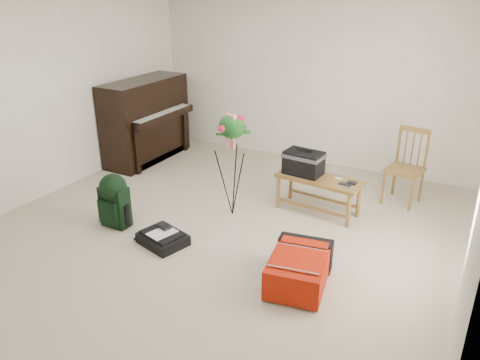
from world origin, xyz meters
The scene contains 10 objects.
floor centered at (0.00, 0.00, 0.00)m, with size 5.00×5.50×0.01m, color beige.
wall_back centered at (0.00, 2.75, 1.25)m, with size 5.00×0.04×2.50m, color white.
wall_left centered at (-2.50, 0.00, 1.25)m, with size 0.04×5.50×2.50m, color white.
piano centered at (-2.19, 1.60, 0.60)m, with size 0.71×1.50×1.25m.
bench centered at (0.66, 1.09, 0.55)m, with size 1.04×0.49×0.78m.
dining_chair centered at (1.65, 1.90, 0.46)m, with size 0.47×0.47×0.95m.
red_suitcase centered at (1.18, -0.34, 0.17)m, with size 0.62×0.82×0.32m.
black_duffel centered at (-0.37, -0.42, 0.07)m, with size 0.56×0.49×0.20m.
green_backpack centered at (-1.10, -0.34, 0.35)m, with size 0.32×0.31×0.63m.
flower_stand centered at (-0.07, 0.55, 0.62)m, with size 0.50×0.50×1.28m.
Camera 1 is at (2.45, -3.84, 2.60)m, focal length 35.00 mm.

